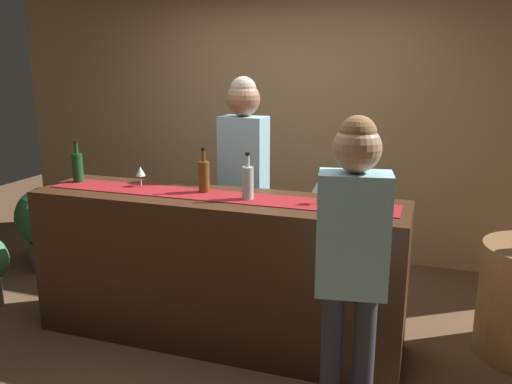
{
  "coord_description": "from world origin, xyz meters",
  "views": [
    {
      "loc": [
        1.3,
        -3.0,
        1.85
      ],
      "look_at": [
        0.28,
        0.0,
        1.07
      ],
      "focal_mm": 36.42,
      "sensor_mm": 36.0,
      "label": 1
    }
  ],
  "objects_px": {
    "wine_bottle_green": "(78,167)",
    "wine_glass_mid_counter": "(140,172)",
    "wine_glass_near_customer": "(318,188)",
    "wine_bottle_clear": "(248,182)",
    "customer_sipping": "(352,247)",
    "wine_bottle_amber": "(204,176)",
    "bartender": "(244,167)",
    "potted_plant_tall": "(46,223)"
  },
  "relations": [
    {
      "from": "bartender",
      "to": "customer_sipping",
      "type": "bearing_deg",
      "value": 134.08
    },
    {
      "from": "wine_bottle_amber",
      "to": "wine_glass_mid_counter",
      "type": "xyz_separation_m",
      "value": [
        -0.49,
        0.01,
        -0.01
      ]
    },
    {
      "from": "wine_bottle_clear",
      "to": "wine_glass_near_customer",
      "type": "height_order",
      "value": "wine_bottle_clear"
    },
    {
      "from": "wine_glass_mid_counter",
      "to": "customer_sipping",
      "type": "height_order",
      "value": "customer_sipping"
    },
    {
      "from": "customer_sipping",
      "to": "potted_plant_tall",
      "type": "xyz_separation_m",
      "value": [
        -2.93,
        1.27,
        -0.55
      ]
    },
    {
      "from": "wine_bottle_amber",
      "to": "potted_plant_tall",
      "type": "bearing_deg",
      "value": 162.36
    },
    {
      "from": "wine_glass_near_customer",
      "to": "bartender",
      "type": "relative_size",
      "value": 0.08
    },
    {
      "from": "bartender",
      "to": "customer_sipping",
      "type": "relative_size",
      "value": 1.09
    },
    {
      "from": "wine_bottle_amber",
      "to": "customer_sipping",
      "type": "xyz_separation_m",
      "value": [
        1.09,
        -0.68,
        -0.13
      ]
    },
    {
      "from": "wine_bottle_green",
      "to": "potted_plant_tall",
      "type": "xyz_separation_m",
      "value": [
        -0.86,
        0.6,
        -0.68
      ]
    },
    {
      "from": "customer_sipping",
      "to": "wine_glass_near_customer",
      "type": "bearing_deg",
      "value": 107.02
    },
    {
      "from": "customer_sipping",
      "to": "wine_glass_mid_counter",
      "type": "bearing_deg",
      "value": 146.98
    },
    {
      "from": "wine_bottle_amber",
      "to": "bartender",
      "type": "xyz_separation_m",
      "value": [
        0.09,
        0.52,
        -0.03
      ]
    },
    {
      "from": "wine_bottle_green",
      "to": "wine_glass_mid_counter",
      "type": "relative_size",
      "value": 2.1
    },
    {
      "from": "wine_glass_mid_counter",
      "to": "customer_sipping",
      "type": "xyz_separation_m",
      "value": [
        1.57,
        -0.7,
        -0.13
      ]
    },
    {
      "from": "wine_bottle_clear",
      "to": "wine_glass_mid_counter",
      "type": "height_order",
      "value": "wine_bottle_clear"
    },
    {
      "from": "wine_bottle_amber",
      "to": "wine_bottle_clear",
      "type": "bearing_deg",
      "value": -13.88
    },
    {
      "from": "wine_bottle_amber",
      "to": "wine_glass_near_customer",
      "type": "xyz_separation_m",
      "value": [
        0.78,
        -0.06,
        -0.01
      ]
    },
    {
      "from": "wine_bottle_green",
      "to": "potted_plant_tall",
      "type": "height_order",
      "value": "wine_bottle_green"
    },
    {
      "from": "wine_bottle_clear",
      "to": "potted_plant_tall",
      "type": "distance_m",
      "value": 2.38
    },
    {
      "from": "wine_bottle_amber",
      "to": "wine_glass_near_customer",
      "type": "bearing_deg",
      "value": -4.07
    },
    {
      "from": "wine_glass_near_customer",
      "to": "bartender",
      "type": "xyz_separation_m",
      "value": [
        -0.69,
        0.57,
        -0.02
      ]
    },
    {
      "from": "wine_bottle_clear",
      "to": "wine_glass_mid_counter",
      "type": "relative_size",
      "value": 2.1
    },
    {
      "from": "wine_bottle_amber",
      "to": "wine_glass_mid_counter",
      "type": "relative_size",
      "value": 2.1
    },
    {
      "from": "wine_bottle_clear",
      "to": "wine_bottle_amber",
      "type": "relative_size",
      "value": 1.0
    },
    {
      "from": "wine_bottle_green",
      "to": "wine_bottle_clear",
      "type": "bearing_deg",
      "value": -3.1
    },
    {
      "from": "wine_glass_mid_counter",
      "to": "wine_bottle_amber",
      "type": "bearing_deg",
      "value": -1.31
    },
    {
      "from": "wine_bottle_amber",
      "to": "wine_glass_mid_counter",
      "type": "bearing_deg",
      "value": 178.69
    },
    {
      "from": "wine_glass_near_customer",
      "to": "bartender",
      "type": "height_order",
      "value": "bartender"
    },
    {
      "from": "wine_glass_near_customer",
      "to": "customer_sipping",
      "type": "distance_m",
      "value": 0.71
    },
    {
      "from": "wine_glass_near_customer",
      "to": "wine_glass_mid_counter",
      "type": "xyz_separation_m",
      "value": [
        -1.26,
        0.07,
        0.0
      ]
    },
    {
      "from": "customer_sipping",
      "to": "potted_plant_tall",
      "type": "height_order",
      "value": "customer_sipping"
    },
    {
      "from": "wine_glass_near_customer",
      "to": "bartender",
      "type": "distance_m",
      "value": 0.89
    },
    {
      "from": "wine_bottle_clear",
      "to": "bartender",
      "type": "relative_size",
      "value": 0.17
    },
    {
      "from": "customer_sipping",
      "to": "wine_bottle_amber",
      "type": "bearing_deg",
      "value": 138.62
    },
    {
      "from": "wine_glass_near_customer",
      "to": "wine_bottle_amber",
      "type": "bearing_deg",
      "value": 175.93
    },
    {
      "from": "wine_bottle_clear",
      "to": "wine_bottle_amber",
      "type": "distance_m",
      "value": 0.35
    },
    {
      "from": "wine_bottle_clear",
      "to": "wine_bottle_amber",
      "type": "bearing_deg",
      "value": 166.12
    },
    {
      "from": "wine_glass_near_customer",
      "to": "wine_bottle_clear",
      "type": "bearing_deg",
      "value": -176.38
    },
    {
      "from": "customer_sipping",
      "to": "wine_bottle_green",
      "type": "bearing_deg",
      "value": 152.86
    },
    {
      "from": "wine_glass_mid_counter",
      "to": "customer_sipping",
      "type": "relative_size",
      "value": 0.09
    },
    {
      "from": "wine_bottle_clear",
      "to": "wine_bottle_amber",
      "type": "xyz_separation_m",
      "value": [
        -0.34,
        0.08,
        0.0
      ]
    }
  ]
}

